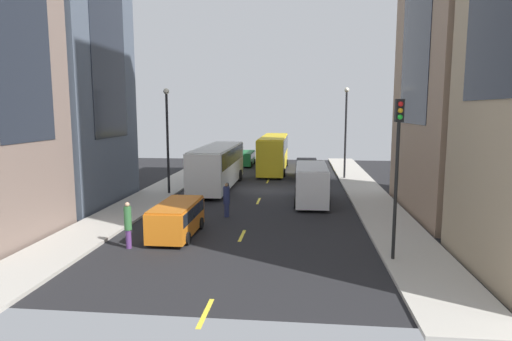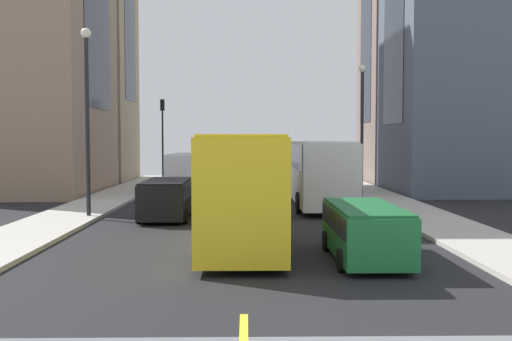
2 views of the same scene
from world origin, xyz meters
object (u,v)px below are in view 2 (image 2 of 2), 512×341
Objects in this scene: car_green_2 at (365,228)px; traffic_light_near_corner at (163,125)px; car_black_0 at (167,196)px; pedestrian_waiting_curb at (266,174)px; city_bus_white at (317,167)px; car_orange_1 at (288,172)px; streetcar_yellow at (243,177)px; delivery_van_white at (187,171)px; pedestrian_walking_far at (307,168)px.

traffic_light_near_corner is (10.16, -30.60, 3.70)m from car_green_2.
car_black_0 is 2.28× the size of pedestrian_waiting_curb.
car_orange_1 is (0.54, -13.71, -1.02)m from city_bus_white.
traffic_light_near_corner is at bearing -15.46° from car_orange_1.
city_bus_white is 19.70m from traffic_light_near_corner.
city_bus_white is at bearing 92.26° from car_orange_1.
pedestrian_waiting_curb is 0.31× the size of traffic_light_near_corner.
car_green_2 is (-6.85, 8.75, -0.07)m from car_black_0.
streetcar_yellow is 1.88× the size of traffic_light_near_corner.
delivery_van_white is 2.79× the size of pedestrian_walking_far.
city_bus_white is 1.75× the size of traffic_light_near_corner.
car_black_0 is 0.70× the size of traffic_light_near_corner.
car_orange_1 is (-6.65, -19.10, -0.01)m from car_black_0.
car_green_2 is 0.72× the size of traffic_light_near_corner.
streetcar_yellow reaches higher than city_bus_white.
delivery_van_white is 1.31× the size of car_black_0.
car_orange_1 is (-6.85, -8.47, -0.53)m from delivery_van_white.
car_black_0 is at bearing 36.85° from city_bus_white.
car_black_0 is at bearing 91.08° from delivery_van_white.
city_bus_white is 2.49× the size of car_black_0.
traffic_light_near_corner reaches higher than pedestrian_waiting_curb.
pedestrian_waiting_curb is (1.80, 4.13, 0.07)m from car_orange_1.
city_bus_white is 9.90m from pedestrian_waiting_curb.
car_black_0 reaches higher than car_green_2.
car_green_2 is 32.46m from traffic_light_near_corner.
pedestrian_walking_far is (-1.64, -2.13, 0.16)m from car_orange_1.
car_black_0 is 0.98× the size of car_green_2.
streetcar_yellow is 2.68× the size of car_black_0.
city_bus_white is 10.91m from streetcar_yellow.
delivery_van_white reaches higher than pedestrian_waiting_curb.
car_orange_1 is at bearing -89.59° from car_green_2.
car_orange_1 is 4.51m from pedestrian_waiting_curb.
traffic_light_near_corner is (10.50, -16.46, 2.63)m from city_bus_white.
pedestrian_waiting_curb is (3.44, 6.26, -0.09)m from pedestrian_walking_far.
traffic_light_near_corner reaches higher than car_orange_1.
city_bus_white reaches higher than car_orange_1.
traffic_light_near_corner reaches higher than car_black_0.
city_bus_white is 13.75m from car_orange_1.
pedestrian_waiting_curb is (-5.05, -4.34, -0.46)m from delivery_van_white.
pedestrian_walking_far is at bearing -92.75° from car_green_2.
car_black_0 is 22.78m from pedestrian_walking_far.
car_green_2 is (-3.51, 3.94, -1.19)m from streetcar_yellow.
traffic_light_near_corner reaches higher than city_bus_white.
streetcar_yellow reaches higher than car_black_0.
pedestrian_waiting_curb is at bearing -76.25° from city_bus_white.
pedestrian_waiting_curb is (2.00, -23.72, 0.12)m from car_green_2.
streetcar_yellow is 19.86m from pedestrian_waiting_curb.
traffic_light_near_corner is (9.96, -2.76, 3.65)m from car_orange_1.
delivery_van_white is 10.90m from car_orange_1.
traffic_light_near_corner is at bearing -76.00° from streetcar_yellow.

